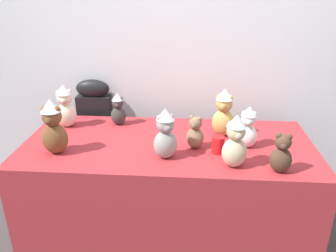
{
  "coord_description": "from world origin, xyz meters",
  "views": [
    {
      "loc": [
        0.15,
        -1.81,
        1.76
      ],
      "look_at": [
        0.0,
        0.25,
        0.87
      ],
      "focal_mm": 36.13,
      "sensor_mm": 36.0,
      "label": 1
    }
  ],
  "objects_px": {
    "teddy_bear_chestnut": "(53,128)",
    "teddy_bear_snow": "(248,128)",
    "teddy_bear_mocha": "(195,133)",
    "teddy_bear_cream": "(65,106)",
    "teddy_bear_sand": "(235,142)",
    "teddy_bear_ash": "(165,134)",
    "teddy_bear_honey": "(224,113)",
    "teddy_bear_cocoa": "(281,154)",
    "teddy_bear_charcoal": "(118,109)",
    "display_table": "(168,189)",
    "instrument_case": "(97,136)",
    "party_cup_red": "(218,145)"
  },
  "relations": [
    {
      "from": "teddy_bear_cocoa",
      "to": "teddy_bear_sand",
      "type": "height_order",
      "value": "teddy_bear_sand"
    },
    {
      "from": "instrument_case",
      "to": "teddy_bear_cream",
      "type": "bearing_deg",
      "value": -106.84
    },
    {
      "from": "teddy_bear_snow",
      "to": "teddy_bear_cream",
      "type": "distance_m",
      "value": 1.32
    },
    {
      "from": "party_cup_red",
      "to": "teddy_bear_charcoal",
      "type": "bearing_deg",
      "value": 150.39
    },
    {
      "from": "teddy_bear_chestnut",
      "to": "instrument_case",
      "type": "bearing_deg",
      "value": 89.1
    },
    {
      "from": "teddy_bear_honey",
      "to": "teddy_bear_chestnut",
      "type": "bearing_deg",
      "value": -147.92
    },
    {
      "from": "teddy_bear_sand",
      "to": "teddy_bear_honey",
      "type": "relative_size",
      "value": 0.95
    },
    {
      "from": "display_table",
      "to": "teddy_bear_sand",
      "type": "bearing_deg",
      "value": -35.68
    },
    {
      "from": "display_table",
      "to": "teddy_bear_sand",
      "type": "height_order",
      "value": "teddy_bear_sand"
    },
    {
      "from": "teddy_bear_charcoal",
      "to": "teddy_bear_sand",
      "type": "relative_size",
      "value": 0.77
    },
    {
      "from": "teddy_bear_sand",
      "to": "teddy_bear_cream",
      "type": "height_order",
      "value": "same"
    },
    {
      "from": "display_table",
      "to": "teddy_bear_chestnut",
      "type": "relative_size",
      "value": 5.46
    },
    {
      "from": "teddy_bear_chestnut",
      "to": "teddy_bear_mocha",
      "type": "bearing_deg",
      "value": 10.07
    },
    {
      "from": "teddy_bear_cocoa",
      "to": "teddy_bear_snow",
      "type": "distance_m",
      "value": 0.34
    },
    {
      "from": "instrument_case",
      "to": "teddy_bear_snow",
      "type": "height_order",
      "value": "teddy_bear_snow"
    },
    {
      "from": "teddy_bear_chestnut",
      "to": "teddy_bear_cream",
      "type": "xyz_separation_m",
      "value": [
        -0.08,
        0.42,
        -0.02
      ]
    },
    {
      "from": "teddy_bear_honey",
      "to": "teddy_bear_cream",
      "type": "height_order",
      "value": "teddy_bear_honey"
    },
    {
      "from": "teddy_bear_ash",
      "to": "teddy_bear_snow",
      "type": "xyz_separation_m",
      "value": [
        0.52,
        0.18,
        -0.02
      ]
    },
    {
      "from": "instrument_case",
      "to": "teddy_bear_cocoa",
      "type": "distance_m",
      "value": 1.65
    },
    {
      "from": "teddy_bear_ash",
      "to": "teddy_bear_mocha",
      "type": "distance_m",
      "value": 0.24
    },
    {
      "from": "display_table",
      "to": "teddy_bear_cocoa",
      "type": "bearing_deg",
      "value": -26.9
    },
    {
      "from": "teddy_bear_honey",
      "to": "teddy_bear_sand",
      "type": "bearing_deg",
      "value": -71.62
    },
    {
      "from": "teddy_bear_cocoa",
      "to": "party_cup_red",
      "type": "distance_m",
      "value": 0.4
    },
    {
      "from": "instrument_case",
      "to": "teddy_bear_mocha",
      "type": "height_order",
      "value": "instrument_case"
    },
    {
      "from": "teddy_bear_mocha",
      "to": "teddy_bear_honey",
      "type": "height_order",
      "value": "teddy_bear_honey"
    },
    {
      "from": "teddy_bear_snow",
      "to": "teddy_bear_sand",
      "type": "bearing_deg",
      "value": -103.88
    },
    {
      "from": "teddy_bear_chestnut",
      "to": "party_cup_red",
      "type": "height_order",
      "value": "teddy_bear_chestnut"
    },
    {
      "from": "teddy_bear_cocoa",
      "to": "teddy_bear_charcoal",
      "type": "bearing_deg",
      "value": 158.3
    },
    {
      "from": "teddy_bear_ash",
      "to": "teddy_bear_cream",
      "type": "xyz_separation_m",
      "value": [
        -0.77,
        0.43,
        0.0
      ]
    },
    {
      "from": "teddy_bear_ash",
      "to": "teddy_bear_sand",
      "type": "bearing_deg",
      "value": -33.12
    },
    {
      "from": "teddy_bear_mocha",
      "to": "teddy_bear_snow",
      "type": "height_order",
      "value": "teddy_bear_snow"
    },
    {
      "from": "teddy_bear_chestnut",
      "to": "teddy_bear_snow",
      "type": "relative_size",
      "value": 1.26
    },
    {
      "from": "teddy_bear_cocoa",
      "to": "teddy_bear_sand",
      "type": "relative_size",
      "value": 0.74
    },
    {
      "from": "instrument_case",
      "to": "teddy_bear_honey",
      "type": "relative_size",
      "value": 2.99
    },
    {
      "from": "teddy_bear_sand",
      "to": "teddy_bear_charcoal",
      "type": "bearing_deg",
      "value": 133.55
    },
    {
      "from": "teddy_bear_chestnut",
      "to": "teddy_bear_charcoal",
      "type": "bearing_deg",
      "value": 59.86
    },
    {
      "from": "teddy_bear_chestnut",
      "to": "teddy_bear_snow",
      "type": "height_order",
      "value": "teddy_bear_chestnut"
    },
    {
      "from": "display_table",
      "to": "teddy_bear_mocha",
      "type": "xyz_separation_m",
      "value": [
        0.18,
        -0.07,
        0.48
      ]
    },
    {
      "from": "teddy_bear_chestnut",
      "to": "teddy_bear_snow",
      "type": "bearing_deg",
      "value": 9.38
    },
    {
      "from": "teddy_bear_sand",
      "to": "teddy_bear_snow",
      "type": "relative_size",
      "value": 1.15
    },
    {
      "from": "teddy_bear_ash",
      "to": "teddy_bear_snow",
      "type": "bearing_deg",
      "value": -2.73
    },
    {
      "from": "teddy_bear_snow",
      "to": "teddy_bear_cream",
      "type": "bearing_deg",
      "value": 178.0
    },
    {
      "from": "teddy_bear_snow",
      "to": "party_cup_red",
      "type": "height_order",
      "value": "teddy_bear_snow"
    },
    {
      "from": "teddy_bear_charcoal",
      "to": "party_cup_red",
      "type": "bearing_deg",
      "value": -35.31
    },
    {
      "from": "instrument_case",
      "to": "teddy_bear_mocha",
      "type": "distance_m",
      "value": 1.12
    },
    {
      "from": "teddy_bear_mocha",
      "to": "teddy_bear_cream",
      "type": "xyz_separation_m",
      "value": [
        -0.95,
        0.29,
        0.05
      ]
    },
    {
      "from": "teddy_bear_mocha",
      "to": "teddy_bear_cocoa",
      "type": "relative_size",
      "value": 0.93
    },
    {
      "from": "party_cup_red",
      "to": "teddy_bear_mocha",
      "type": "bearing_deg",
      "value": 158.26
    },
    {
      "from": "teddy_bear_cocoa",
      "to": "teddy_bear_chestnut",
      "type": "height_order",
      "value": "teddy_bear_chestnut"
    },
    {
      "from": "teddy_bear_ash",
      "to": "teddy_bear_honey",
      "type": "height_order",
      "value": "teddy_bear_honey"
    }
  ]
}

